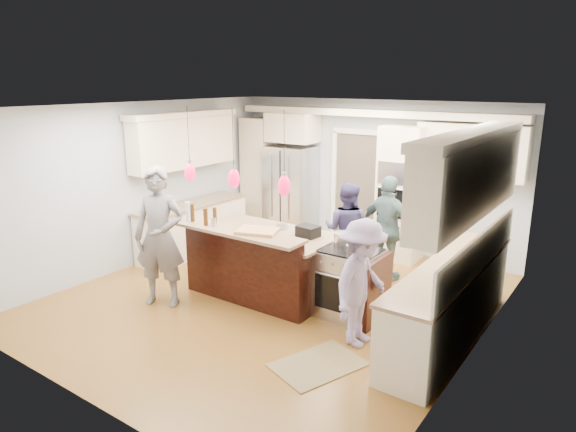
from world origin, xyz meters
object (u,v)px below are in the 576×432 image
object	(u,v)px
person_far_left	(347,230)
kitchen_island	(263,262)
island_range	(351,283)
refrigerator	(291,192)
person_bar_end	(160,237)

from	to	relation	value
person_far_left	kitchen_island	bearing A→B (deg)	53.54
kitchen_island	island_range	xyz separation A→B (m)	(1.41, 0.08, -0.03)
kitchen_island	refrigerator	bearing A→B (deg)	116.90
refrigerator	person_bar_end	size ratio (longest dim) A/B	0.93
refrigerator	person_far_left	xyz separation A→B (m)	(1.95, -1.26, -0.14)
kitchen_island	person_far_left	bearing A→B (deg)	63.72
person_bar_end	island_range	bearing A→B (deg)	0.38
kitchen_island	island_range	distance (m)	1.41
island_range	person_far_left	world-z (taller)	person_far_left
island_range	person_far_left	xyz separation A→B (m)	(-0.76, 1.23, 0.30)
kitchen_island	island_range	size ratio (longest dim) A/B	2.28
refrigerator	person_bar_end	distance (m)	3.67
island_range	person_far_left	distance (m)	1.48
refrigerator	kitchen_island	xyz separation A→B (m)	(1.30, -2.57, -0.41)
kitchen_island	person_bar_end	bearing A→B (deg)	-130.83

